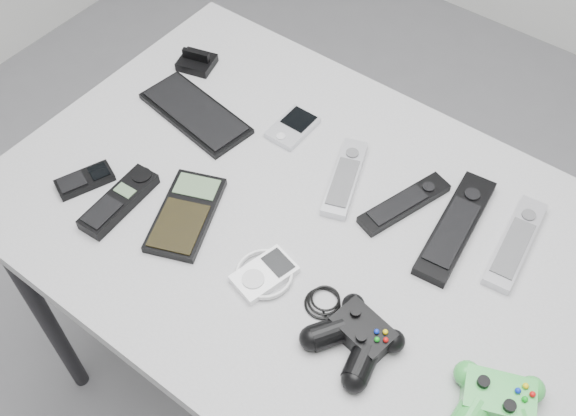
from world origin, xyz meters
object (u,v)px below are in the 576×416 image
Objects in this scene: desk at (322,251)px; remote_silver_b at (516,242)px; mobile_phone at (85,180)px; controller_black at (357,336)px; cordless_handset at (119,201)px; mp3_player at (264,274)px; calculator at (186,214)px; pda_keyboard at (195,113)px; remote_silver_a at (345,177)px; pda at (293,127)px; controller_green at (497,407)px; remote_black_b at (456,226)px; remote_black_a at (404,203)px.

remote_silver_b is (0.29, 0.17, 0.08)m from desk.
mobile_phone is 0.59m from controller_black.
cordless_handset is 1.56× the size of mp3_player.
remote_silver_b is at bearing 8.79° from calculator.
pda_keyboard is at bearing 167.72° from controller_black.
remote_silver_b reaches higher than pda_keyboard.
remote_silver_a is at bearing 14.97° from pda_keyboard.
mp3_player is at bearing -23.39° from pda_keyboard.
pda is 0.46× the size of controller_black.
controller_black is (0.36, -0.31, 0.01)m from pda.
pda_keyboard is at bearing 106.11° from calculator.
pda_keyboard is 1.17× the size of remote_silver_b.
pda is at bearing 78.94° from mobile_phone.
controller_green is at bearing -6.08° from pda_keyboard.
remote_silver_b reaches higher than mobile_phone.
cordless_handset is at bearing -177.37° from calculator.
controller_green is (0.11, -0.29, 0.01)m from remote_silver_b.
controller_green is at bearing 17.62° from controller_black.
mobile_phone is 0.46× the size of controller_black.
remote_silver_b is at bearing 16.62° from pda_keyboard.
pda_keyboard is 0.98× the size of remote_black_b.
remote_silver_a is 1.01× the size of calculator.
remote_silver_a is at bearing 128.97° from controller_green.
calculator is 1.77× the size of mp3_player.
remote_silver_a is 1.78× the size of mp3_player.
controller_black is (0.08, -0.28, 0.01)m from remote_black_a.
pda is at bearing 169.84° from remote_black_b.
pda is 0.29m from calculator.
remote_silver_b is 0.71m from cordless_handset.
remote_black_b is 0.48m from calculator.
desk is at bearing 140.92° from controller_green.
remote_silver_b reaches higher than desk.
desk is 4.94× the size of pda_keyboard.
controller_green is at bearing -58.25° from remote_black_b.
mp3_player is 0.19m from controller_black.
remote_silver_a is at bearing -16.58° from pda.
mobile_phone is at bearing -166.47° from controller_black.
calculator is at bearing 21.45° from cordless_handset.
controller_black reaches higher than calculator.
cordless_handset is at bearing -155.18° from remote_silver_a.
remote_black_b is 0.33m from controller_green.
mp3_player reaches higher than pda.
mp3_player is at bearing 160.76° from controller_green.
cordless_handset is 0.73× the size of controller_black.
pda_keyboard is 0.26m from cordless_handset.
remote_silver_a is at bearing 106.49° from mp3_player.
desk is at bearing 148.76° from controller_black.
pda_keyboard is at bearing -178.20° from remote_silver_b.
controller_black is at bearing 165.26° from controller_green.
remote_black_b is 0.35m from mp3_player.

